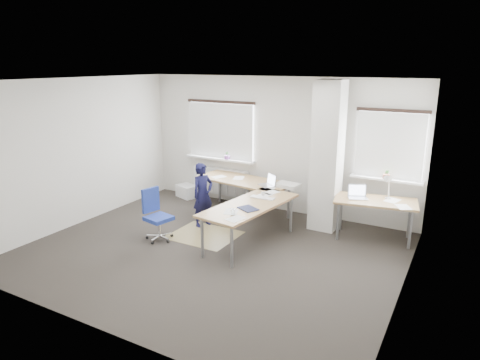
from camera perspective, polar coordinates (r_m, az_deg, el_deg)
The scene contains 8 objects.
ground at distance 7.31m, azimuth -3.75°, elevation -9.41°, with size 6.00×6.00×0.00m, color #2A2521.
room_shell at distance 7.05m, azimuth -0.75°, elevation 4.64°, with size 6.04×5.04×2.82m.
floor_mat at distance 7.94m, azimuth -4.77°, elevation -7.33°, with size 1.18×1.00×0.01m, color olive.
white_crate at distance 10.13m, azimuth -7.08°, elevation -1.47°, with size 0.48×0.33×0.29m, color white.
desk_main at distance 8.04m, azimuth 1.25°, elevation -1.75°, with size 2.41×2.90×0.96m.
desk_side at distance 7.90m, azimuth 17.56°, elevation -2.87°, with size 1.50×0.93×1.22m.
task_chair at distance 7.79m, azimuth -10.90°, elevation -5.99°, with size 0.51×0.50×0.92m.
person at distance 8.20m, azimuth -4.98°, elevation -1.98°, with size 0.45×0.30×1.24m, color black.
Camera 1 is at (3.61, -5.57, 3.07)m, focal length 32.00 mm.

